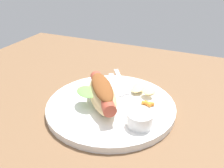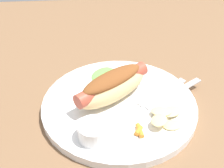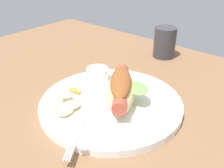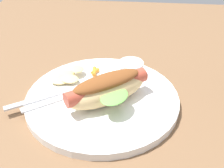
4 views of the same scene
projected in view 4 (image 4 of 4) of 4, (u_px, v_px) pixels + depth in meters
ground_plane at (97, 97)px, 61.20cm from camera, size 120.00×90.00×1.80cm
plate at (102, 99)px, 57.92cm from camera, size 30.69×30.69×1.60cm
hot_dog at (107, 88)px, 54.16cm from camera, size 14.48×16.64×5.92cm
sauce_ramekin at (131, 68)px, 63.51cm from camera, size 5.48×5.48×2.94cm
fork at (45, 97)px, 56.81cm from camera, size 9.48×13.49×0.40cm
knife at (54, 100)px, 55.99cm from camera, size 8.76×11.50×0.36cm
chips_pile at (68, 76)px, 62.08cm from camera, size 7.61×7.63×2.08cm
carrot_garnish at (95, 71)px, 64.27cm from camera, size 3.13×1.82×0.93cm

